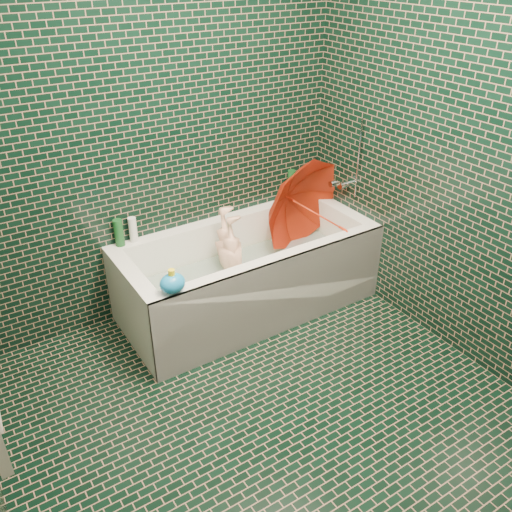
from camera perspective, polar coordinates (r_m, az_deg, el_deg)
floor at (r=2.99m, az=2.39°, el=-17.64°), size 2.80×2.80×0.00m
wall_back at (r=3.38m, az=-11.13°, el=13.13°), size 2.80×0.00×2.80m
wall_right at (r=3.11m, az=23.29°, el=9.75°), size 0.00×2.80×2.80m
bathtub at (r=3.68m, az=-0.70°, el=-2.68°), size 1.70×0.75×0.55m
bath_mat at (r=3.73m, az=-0.84°, el=-3.27°), size 1.35×0.47×0.01m
water at (r=3.65m, az=-0.86°, el=-1.39°), size 1.48×0.53×0.00m
faucet at (r=3.87m, az=9.54°, el=7.97°), size 0.18×0.19×0.55m
child at (r=3.64m, az=-2.38°, el=-1.31°), size 0.89×0.53×0.24m
umbrella at (r=3.76m, az=6.28°, el=4.49°), size 0.98×0.90×0.90m
soap_bottle_a at (r=4.17m, az=6.31°, el=6.53°), size 0.13×0.13×0.27m
soap_bottle_b at (r=4.19m, az=6.11°, el=6.65°), size 0.09×0.09×0.17m
soap_bottle_c at (r=4.09m, az=4.79°, el=6.13°), size 0.17×0.17×0.17m
bottle_right_tall at (r=4.02m, az=3.74°, el=7.49°), size 0.06×0.06×0.23m
bottle_right_pump at (r=4.15m, az=6.16°, el=7.68°), size 0.06×0.06×0.16m
bottle_left_tall at (r=3.49m, az=-14.24°, el=2.40°), size 0.07×0.07×0.18m
bottle_left_short at (r=3.52m, az=-12.82°, el=2.71°), size 0.05×0.05×0.17m
rubber_duck at (r=4.10m, az=4.66°, el=6.81°), size 0.12×0.10×0.09m
bath_toy at (r=2.97m, az=-8.78°, el=-2.83°), size 0.16×0.13×0.14m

